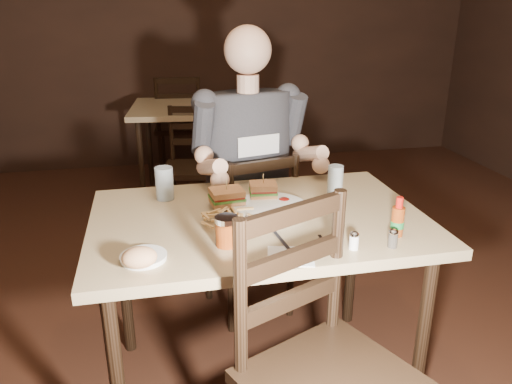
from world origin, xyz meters
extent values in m
plane|color=#331F16|center=(0.00, 3.50, 1.40)|extent=(6.00, 0.00, 6.00)
cube|color=tan|center=(0.14, 0.22, 0.75)|extent=(1.25, 0.84, 0.04)
cylinder|color=black|center=(-0.41, 0.55, 0.36)|extent=(0.05, 0.05, 0.73)
cylinder|color=black|center=(0.68, -0.11, 0.36)|extent=(0.05, 0.05, 0.73)
cylinder|color=black|center=(0.68, 0.55, 0.36)|extent=(0.05, 0.05, 0.73)
cube|color=tan|center=(0.02, 2.50, 0.75)|extent=(0.88, 0.88, 0.04)
cylinder|color=black|center=(-0.33, 2.21, 0.36)|extent=(0.04, 0.04, 0.73)
cylinder|color=black|center=(-0.27, 2.85, 0.36)|extent=(0.04, 0.04, 0.73)
cylinder|color=black|center=(0.30, 2.15, 0.36)|extent=(0.04, 0.04, 0.73)
cylinder|color=black|center=(0.37, 2.79, 0.36)|extent=(0.04, 0.04, 0.73)
cylinder|color=white|center=(0.19, 0.26, 0.78)|extent=(0.29, 0.29, 0.02)
ellipsoid|color=maroon|center=(0.26, 0.31, 0.79)|extent=(0.04, 0.04, 0.01)
cylinder|color=silver|center=(-0.20, 0.47, 0.84)|extent=(0.07, 0.07, 0.14)
cylinder|color=silver|center=(0.48, 0.33, 0.84)|extent=(0.06, 0.06, 0.14)
cube|color=white|center=(0.17, -0.12, 0.77)|extent=(0.17, 0.17, 0.00)
cube|color=silver|center=(0.17, -0.03, 0.78)|extent=(0.03, 0.22, 0.01)
cube|color=silver|center=(0.30, -0.08, 0.78)|extent=(0.02, 0.15, 0.00)
cylinder|color=white|center=(-0.29, -0.04, 0.78)|extent=(0.14, 0.14, 0.01)
ellipsoid|color=tan|center=(-0.30, -0.11, 0.81)|extent=(0.11, 0.09, 0.06)
camera|label=1|loc=(-0.23, -1.48, 1.52)|focal=35.00mm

